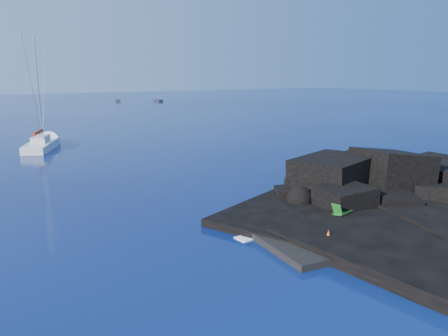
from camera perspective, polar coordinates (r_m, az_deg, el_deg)
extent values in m
plane|color=#030738|center=(21.72, 6.52, -11.49)|extent=(400.00, 400.00, 0.00)
cube|color=black|center=(24.90, 14.06, -8.64)|extent=(9.08, 6.86, 0.70)
cube|color=white|center=(26.85, 14.64, -6.28)|extent=(2.20, 1.26, 0.05)
cone|color=#E2470B|center=(23.20, 13.47, -8.53)|extent=(0.47, 0.47, 0.55)
cube|color=#2A292F|center=(149.23, -13.67, 8.47)|extent=(3.07, 5.28, 0.67)
cube|color=black|center=(146.15, -8.62, 8.60)|extent=(1.65, 4.75, 0.63)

